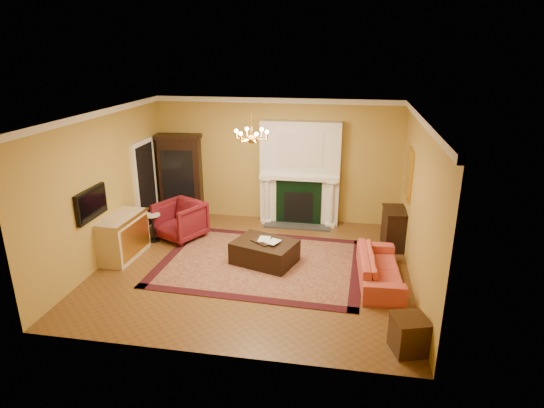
% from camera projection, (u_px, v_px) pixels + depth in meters
% --- Properties ---
extents(floor, '(6.00, 5.50, 0.02)m').
position_uv_depth(floor, '(254.00, 267.00, 8.99)').
color(floor, brown).
rests_on(floor, ground).
extents(ceiling, '(6.00, 5.50, 0.02)m').
position_uv_depth(ceiling, '(251.00, 113.00, 8.00)').
color(ceiling, silver).
rests_on(ceiling, wall_back).
extents(wall_back, '(6.00, 0.02, 3.00)m').
position_uv_depth(wall_back, '(276.00, 160.00, 11.06)').
color(wall_back, '#B59041').
rests_on(wall_back, floor).
extents(wall_front, '(6.00, 0.02, 3.00)m').
position_uv_depth(wall_front, '(208.00, 259.00, 5.92)').
color(wall_front, '#B59041').
rests_on(wall_front, floor).
extents(wall_left, '(0.02, 5.50, 3.00)m').
position_uv_depth(wall_left, '(104.00, 187.00, 8.98)').
color(wall_left, '#B59041').
rests_on(wall_left, floor).
extents(wall_right, '(0.02, 5.50, 3.00)m').
position_uv_depth(wall_right, '(419.00, 204.00, 8.00)').
color(wall_right, '#B59041').
rests_on(wall_right, floor).
extents(fireplace, '(1.90, 0.70, 2.50)m').
position_uv_depth(fireplace, '(300.00, 176.00, 10.89)').
color(fireplace, white).
rests_on(fireplace, wall_back).
extents(crown_molding, '(6.00, 5.50, 0.12)m').
position_uv_depth(crown_molding, '(262.00, 110.00, 8.91)').
color(crown_molding, white).
rests_on(crown_molding, ceiling).
extents(doorway, '(0.08, 1.05, 2.10)m').
position_uv_depth(doorway, '(146.00, 185.00, 10.70)').
color(doorway, white).
rests_on(doorway, wall_left).
extents(tv_panel, '(0.09, 0.95, 0.58)m').
position_uv_depth(tv_panel, '(91.00, 204.00, 8.46)').
color(tv_panel, black).
rests_on(tv_panel, wall_left).
extents(gilt_mirror, '(0.06, 0.76, 1.05)m').
position_uv_depth(gilt_mirror, '(409.00, 175.00, 9.27)').
color(gilt_mirror, gold).
rests_on(gilt_mirror, wall_right).
extents(chandelier, '(0.63, 0.55, 0.53)m').
position_uv_depth(chandelier, '(252.00, 136.00, 8.13)').
color(chandelier, '#C58936').
rests_on(chandelier, ceiling).
extents(oriental_rug, '(4.12, 3.16, 0.02)m').
position_uv_depth(oriental_rug, '(261.00, 262.00, 9.15)').
color(oriental_rug, '#4D1018').
rests_on(oriental_rug, floor).
extents(china_cabinet, '(1.06, 0.59, 2.02)m').
position_uv_depth(china_cabinet, '(181.00, 178.00, 11.36)').
color(china_cabinet, black).
rests_on(china_cabinet, floor).
extents(wingback_armchair, '(1.20, 1.18, 0.94)m').
position_uv_depth(wingback_armchair, '(180.00, 219.00, 10.19)').
color(wingback_armchair, maroon).
rests_on(wingback_armchair, floor).
extents(pedestal_table, '(0.35, 0.35, 0.63)m').
position_uv_depth(pedestal_table, '(153.00, 226.00, 10.07)').
color(pedestal_table, black).
rests_on(pedestal_table, floor).
extents(commode, '(0.62, 1.22, 0.89)m').
position_uv_depth(commode, '(123.00, 237.00, 9.28)').
color(commode, beige).
rests_on(commode, floor).
extents(coral_sofa, '(0.64, 1.91, 0.74)m').
position_uv_depth(coral_sofa, '(380.00, 263.00, 8.31)').
color(coral_sofa, '#BA4E3B').
rests_on(coral_sofa, floor).
extents(end_table, '(0.56, 0.56, 0.52)m').
position_uv_depth(end_table, '(409.00, 335.00, 6.42)').
color(end_table, '#3C2410').
rests_on(end_table, floor).
extents(console_table, '(0.50, 0.79, 0.84)m').
position_uv_depth(console_table, '(394.00, 229.00, 9.74)').
color(console_table, black).
rests_on(console_table, floor).
extents(leather_ottoman, '(1.39, 1.19, 0.44)m').
position_uv_depth(leather_ottoman, '(265.00, 252.00, 9.09)').
color(leather_ottoman, black).
rests_on(leather_ottoman, oriental_rug).
extents(ottoman_tray, '(0.54, 0.52, 0.03)m').
position_uv_depth(ottoman_tray, '(264.00, 241.00, 9.01)').
color(ottoman_tray, black).
rests_on(ottoman_tray, leather_ottoman).
extents(book_a, '(0.22, 0.03, 0.30)m').
position_uv_depth(book_a, '(259.00, 233.00, 8.99)').
color(book_a, gray).
rests_on(book_a, ottoman_tray).
extents(book_b, '(0.21, 0.11, 0.30)m').
position_uv_depth(book_b, '(269.00, 234.00, 8.92)').
color(book_b, gray).
rests_on(book_b, ottoman_tray).
extents(topiary_left, '(0.16, 0.16, 0.43)m').
position_uv_depth(topiary_left, '(267.00, 164.00, 10.89)').
color(topiary_left, gray).
rests_on(topiary_left, fireplace).
extents(topiary_right, '(0.18, 0.18, 0.48)m').
position_uv_depth(topiary_right, '(329.00, 165.00, 10.64)').
color(topiary_right, gray).
rests_on(topiary_right, fireplace).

